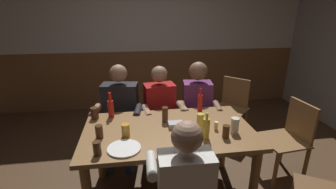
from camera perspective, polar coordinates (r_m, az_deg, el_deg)
name	(u,v)px	position (r m, az deg, el deg)	size (l,w,h in m)	color
ground_plane	(167,186)	(2.83, -0.25, -20.75)	(6.81, 6.81, 0.00)	#4C331E
back_wall_upper	(148,10)	(4.52, -4.78, 19.22)	(5.67, 0.12, 1.42)	beige
back_wall_wainscot	(150,78)	(4.70, -4.35, 3.79)	(5.67, 0.12, 1.08)	brown
dining_table	(169,139)	(2.35, 0.14, -10.55)	(1.59, 0.92, 0.76)	brown
person_0	(120,111)	(2.95, -11.29, -3.80)	(0.59, 0.56, 1.22)	black
person_1	(161,111)	(2.95, -1.61, -3.83)	(0.54, 0.56, 1.19)	#AD1919
person_2	(198,106)	(3.03, 7.00, -2.74)	(0.52, 0.57, 1.23)	#6B2D66
person_3	(183,188)	(1.80, 3.58, -21.17)	(0.50, 0.49, 1.21)	silver
chair_empty_near_right	(231,107)	(3.64, 14.72, -2.81)	(0.62, 0.62, 0.88)	brown
chair_empty_far_end	(289,137)	(3.05, 26.67, -9.00)	(0.48, 0.48, 0.88)	brown
table_candle	(216,126)	(2.32, 11.28, -7.24)	(0.04, 0.04, 0.08)	#F9E08C
condiment_caddy	(176,125)	(2.32, 1.80, -7.15)	(0.14, 0.10, 0.05)	#B2B7BC
plate_0	(124,148)	(2.03, -10.33, -12.40)	(0.27, 0.27, 0.01)	white
bottle_0	(200,102)	(2.67, 7.58, -1.77)	(0.05, 0.05, 0.26)	red
bottle_1	(111,108)	(2.57, -13.36, -3.02)	(0.06, 0.06, 0.27)	red
bottle_2	(206,128)	(2.13, 9.00, -7.83)	(0.06, 0.06, 0.24)	gold
pint_glass_0	(99,132)	(2.21, -15.94, -8.44)	(0.07, 0.07, 0.12)	#4C2D19
pint_glass_1	(126,130)	(2.18, -9.98, -8.34)	(0.07, 0.07, 0.12)	gold
pint_glass_2	(187,139)	(2.00, 4.51, -10.48)	(0.08, 0.08, 0.15)	white
pint_glass_3	(95,113)	(2.59, -16.95, -4.23)	(0.08, 0.08, 0.12)	#4C2D19
pint_glass_4	(200,121)	(2.31, 7.58, -6.17)	(0.06, 0.06, 0.14)	#E5C64C
pint_glass_5	(235,125)	(2.28, 15.48, -7.07)	(0.08, 0.08, 0.15)	white
pint_glass_6	(97,148)	(1.98, -16.41, -12.10)	(0.06, 0.06, 0.12)	#4C2D19
pint_glass_7	(226,132)	(2.19, 13.52, -8.51)	(0.06, 0.06, 0.12)	#4C2D19
pint_glass_8	(165,114)	(2.41, -0.70, -4.74)	(0.06, 0.06, 0.15)	#4C2D19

